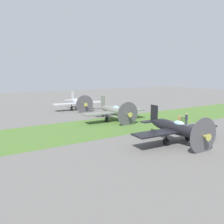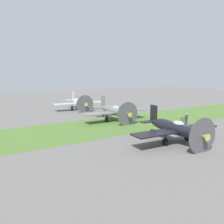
{
  "view_description": "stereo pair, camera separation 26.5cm",
  "coord_description": "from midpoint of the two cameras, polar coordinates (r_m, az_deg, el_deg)",
  "views": [
    {
      "loc": [
        19.9,
        16.47,
        7.49
      ],
      "look_at": [
        0.8,
        -13.83,
        1.41
      ],
      "focal_mm": 36.53,
      "sensor_mm": 36.0,
      "label": 1
    },
    {
      "loc": [
        19.67,
        16.61,
        7.49
      ],
      "look_at": [
        0.8,
        -13.83,
        1.41
      ],
      "focal_mm": 36.53,
      "sensor_mm": 36.0,
      "label": 2
    }
  ],
  "objects": [
    {
      "name": "grass_verge",
      "position": [
        34.86,
        3.65,
        -2.8
      ],
      "size": [
        120.0,
        11.0,
        0.01
      ],
      "primitive_type": "cube",
      "color": "#476B2D",
      "rests_on": "ground"
    },
    {
      "name": "ground_plane",
      "position": [
        26.86,
        17.69,
        -7.04
      ],
      "size": [
        160.0,
        160.0,
        0.0
      ],
      "primitive_type": "plane",
      "color": "#605E5B"
    },
    {
      "name": "ground_crew_chief",
      "position": [
        35.25,
        18.34,
        -1.63
      ],
      "size": [
        0.57,
        0.38,
        1.73
      ],
      "rotation": [
        0.0,
        0.0,
        0.5
      ],
      "color": "#2D3342",
      "rests_on": "ground"
    },
    {
      "name": "fuel_drum",
      "position": [
        36.89,
        17.54,
        -1.83
      ],
      "size": [
        0.6,
        0.6,
        0.9
      ],
      "primitive_type": "cylinder",
      "color": "#476633",
      "rests_on": "ground"
    },
    {
      "name": "airplane_wingman",
      "position": [
        36.3,
        0.78,
        0.32
      ],
      "size": [
        10.8,
        8.59,
        3.87
      ],
      "rotation": [
        0.0,
        0.0,
        -0.01
      ],
      "color": "slate",
      "rests_on": "ground"
    },
    {
      "name": "supply_crate",
      "position": [
        38.46,
        17.06,
        -1.55
      ],
      "size": [
        1.26,
        1.26,
        0.64
      ],
      "primitive_type": "cube",
      "rotation": [
        0.0,
        0.0,
        0.62
      ],
      "color": "olive",
      "rests_on": "ground"
    },
    {
      "name": "airplane_trail",
      "position": [
        47.89,
        -8.18,
        2.45
      ],
      "size": [
        10.65,
        8.42,
        3.79
      ],
      "rotation": [
        0.0,
        0.0,
        -0.07
      ],
      "color": "#B2B7BC",
      "rests_on": "ground"
    },
    {
      "name": "airplane_lead",
      "position": [
        25.81,
        15.7,
        -3.89
      ],
      "size": [
        10.86,
        8.59,
        3.87
      ],
      "rotation": [
        0.0,
        0.0,
        -0.06
      ],
      "color": "black",
      "rests_on": "ground"
    }
  ]
}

